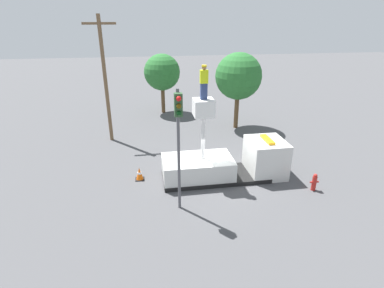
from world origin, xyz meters
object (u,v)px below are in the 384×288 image
object	(u,v)px
tree_right_bg	(238,76)
utility_pole	(105,77)
tree_left_bg	(162,72)
fire_hydrant	(314,182)
traffic_light_pole	(179,129)
worker	(204,82)
bucket_truck	(227,163)
traffic_cone_rear	(139,174)

from	to	relation	value
tree_right_bg	utility_pole	bearing A→B (deg)	-173.39
tree_left_bg	utility_pole	size ratio (longest dim) A/B	0.63
fire_hydrant	tree_right_bg	bearing A→B (deg)	96.70
traffic_light_pole	worker	bearing A→B (deg)	59.08
traffic_light_pole	tree_right_bg	size ratio (longest dim) A/B	0.96
bucket_truck	tree_right_bg	distance (m)	9.39
traffic_cone_rear	tree_left_bg	xyz separation A→B (m)	(2.34, 13.09, 3.53)
tree_right_bg	utility_pole	distance (m)	10.25
traffic_light_pole	traffic_cone_rear	bearing A→B (deg)	120.83
traffic_light_pole	tree_left_bg	bearing A→B (deg)	88.61
fire_hydrant	utility_pole	xyz separation A→B (m)	(-11.39, 9.21, 4.29)
fire_hydrant	traffic_cone_rear	world-z (taller)	fire_hydrant
bucket_truck	traffic_light_pole	size ratio (longest dim) A/B	1.20
worker	traffic_light_pole	distance (m)	3.53
utility_pole	traffic_cone_rear	bearing A→B (deg)	-72.18
fire_hydrant	traffic_cone_rear	xyz separation A→B (m)	(-9.29, 2.67, -0.12)
worker	tree_left_bg	size ratio (longest dim) A/B	0.31
worker	utility_pole	distance (m)	9.08
tree_left_bg	tree_right_bg	world-z (taller)	tree_right_bg
bucket_truck	traffic_cone_rear	world-z (taller)	bucket_truck
traffic_light_pole	utility_pole	xyz separation A→B (m)	(-4.04, 9.79, 0.61)
worker	fire_hydrant	xyz separation A→B (m)	(5.69, -2.19, -5.11)
utility_pole	worker	bearing A→B (deg)	-50.92
bucket_truck	traffic_light_pole	world-z (taller)	traffic_light_pole
traffic_cone_rear	utility_pole	bearing A→B (deg)	107.82
worker	fire_hydrant	bearing A→B (deg)	-21.06
tree_left_bg	fire_hydrant	bearing A→B (deg)	-66.20
bucket_truck	fire_hydrant	bearing A→B (deg)	-27.12
utility_pole	tree_left_bg	bearing A→B (deg)	55.90
traffic_cone_rear	tree_right_bg	size ratio (longest dim) A/B	0.12
tree_right_bg	traffic_light_pole	bearing A→B (deg)	-119.21
bucket_truck	worker	bearing A→B (deg)	180.00
traffic_cone_rear	tree_right_bg	distance (m)	11.84
worker	traffic_light_pole	size ratio (longest dim) A/B	0.30
traffic_light_pole	utility_pole	world-z (taller)	utility_pole
bucket_truck	utility_pole	distance (m)	10.72
tree_left_bg	traffic_cone_rear	bearing A→B (deg)	-100.12
bucket_truck	worker	size ratio (longest dim) A/B	4.07
traffic_cone_rear	utility_pole	world-z (taller)	utility_pole
tree_left_bg	utility_pole	world-z (taller)	utility_pole
bucket_truck	utility_pole	size ratio (longest dim) A/B	0.80
tree_left_bg	utility_pole	xyz separation A→B (m)	(-4.44, -6.56, 0.89)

